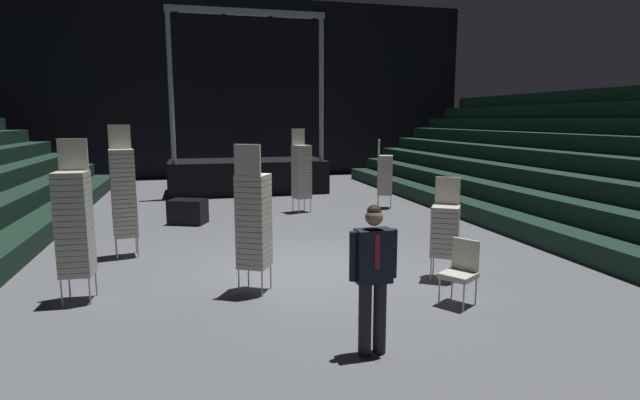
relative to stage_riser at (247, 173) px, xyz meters
name	(u,v)px	position (x,y,z in m)	size (l,w,h in m)	color
ground_plane	(307,270)	(0.00, -9.92, -0.75)	(22.00, 30.00, 0.10)	#515459
arena_end_wall	(234,89)	(0.00, 5.08, 3.30)	(22.00, 0.30, 8.00)	black
bleacher_bank_right	(631,156)	(8.00, -8.92, 1.10)	(6.00, 24.00, 3.60)	black
stage_riser	(247,173)	(0.00, 0.00, 0.00)	(5.58, 2.61, 6.26)	black
man_with_tie	(373,271)	(-0.03, -13.43, 0.28)	(0.57, 0.24, 1.74)	black
chair_stack_front_left	(254,219)	(-1.08, -10.98, 0.45)	(0.60, 0.60, 2.31)	#B2B5BA
chair_stack_front_right	(123,192)	(-3.26, -8.31, 0.57)	(0.51, 0.51, 2.56)	#B2B5BA
chair_stack_mid_left	(301,171)	(1.07, -4.47, 0.49)	(0.54, 0.54, 2.39)	#B2B5BA
chair_stack_mid_right	(74,222)	(-3.64, -10.75, 0.49)	(0.47, 0.47, 2.39)	#B2B5BA
chair_stack_mid_centre	(385,174)	(3.64, -4.44, 0.32)	(0.58, 0.58, 2.05)	#B2B5BA
chair_stack_rear_left	(445,229)	(2.09, -11.12, 0.15)	(0.61, 0.61, 1.71)	#B2B5BA
equipment_road_case	(188,212)	(-2.11, -5.38, -0.39)	(0.90, 0.60, 0.63)	black
loose_chair_near_man	(461,268)	(1.76, -12.24, -0.17)	(0.61, 0.61, 0.95)	#B2B5BA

